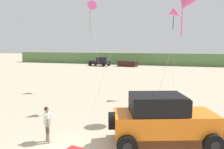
# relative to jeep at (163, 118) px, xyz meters

# --- Properties ---
(dune_ridge) EXTENTS (90.00, 6.55, 2.81)m
(dune_ridge) POSITION_rel_jeep_xyz_m (2.28, 45.69, 0.20)
(dune_ridge) COLOR #567A47
(dune_ridge) RESTS_ON ground_plane
(jeep) EXTENTS (5.00, 3.70, 2.26)m
(jeep) POSITION_rel_jeep_xyz_m (0.00, 0.00, 0.00)
(jeep) COLOR orange
(jeep) RESTS_ON ground_plane
(person_watching) EXTENTS (0.46, 0.50, 1.67)m
(person_watching) POSITION_rel_jeep_xyz_m (-4.97, -1.41, -0.26)
(person_watching) COLOR #8C664C
(person_watching) RESTS_ON ground_plane
(distant_pickup) EXTENTS (4.93, 3.41, 1.98)m
(distant_pickup) POSITION_rel_jeep_xyz_m (-17.29, 37.18, -0.26)
(distant_pickup) COLOR black
(distant_pickup) RESTS_ON ground_plane
(distant_sedan) EXTENTS (4.43, 2.42, 1.20)m
(distant_sedan) POSITION_rel_jeep_xyz_m (-10.99, 37.77, -0.60)
(distant_sedan) COLOR black
(distant_sedan) RESTS_ON ground_plane
(kite_red_delta) EXTENTS (1.22, 2.56, 7.55)m
(kite_red_delta) POSITION_rel_jeep_xyz_m (-0.02, 9.59, 5.82)
(kite_red_delta) COLOR #E04C93
(kite_red_delta) RESTS_ON ground_plane
(kite_green_box) EXTENTS (3.60, 5.32, 8.69)m
(kite_green_box) POSITION_rel_jeep_xyz_m (-7.77, 10.40, 6.88)
(kite_green_box) COLOR #E04C93
(kite_green_box) RESTS_ON ground_plane
(kite_purple_stunt) EXTENTS (2.34, 1.91, 7.48)m
(kite_purple_stunt) POSITION_rel_jeep_xyz_m (0.74, 3.61, 5.56)
(kite_purple_stunt) COLOR #E04C93
(kite_purple_stunt) RESTS_ON ground_plane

